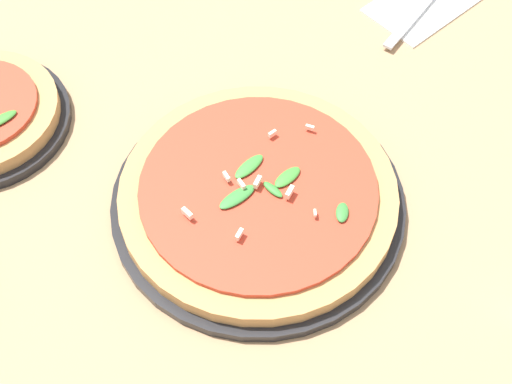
% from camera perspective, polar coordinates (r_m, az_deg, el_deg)
% --- Properties ---
extents(ground_plane, '(6.00, 6.00, 0.00)m').
position_cam_1_polar(ground_plane, '(0.78, -1.55, 0.08)').
color(ground_plane, '#9E7A56').
extents(pizza_arugula_main, '(0.31, 0.31, 0.05)m').
position_cam_1_polar(pizza_arugula_main, '(0.75, 0.00, -0.57)').
color(pizza_arugula_main, black).
rests_on(pizza_arugula_main, ground_plane).
extents(napkin, '(0.16, 0.11, 0.01)m').
position_cam_1_polar(napkin, '(1.01, 13.19, 14.49)').
color(napkin, white).
rests_on(napkin, ground_plane).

